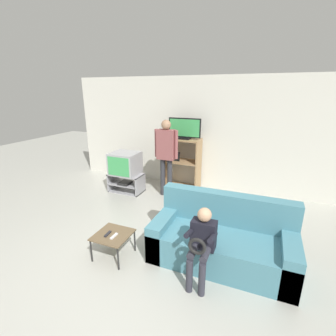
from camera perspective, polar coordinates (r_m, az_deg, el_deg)
ground_plane at (r=3.46m, az=-12.31°, el=-23.87°), size 18.00×18.00×0.00m
wall_back at (r=5.87m, az=6.40°, el=8.06°), size 6.40×0.06×2.60m
tv_stand at (r=5.79m, az=-9.74°, el=-3.42°), size 0.77×0.46×0.43m
television_main at (r=5.66m, az=-10.03°, el=1.07°), size 0.62×0.57×0.50m
media_shelf at (r=5.80m, az=3.44°, el=1.09°), size 0.81×0.46×1.21m
television_flat at (r=5.58m, az=3.89°, el=9.07°), size 0.75×0.20×0.48m
snack_table at (r=3.63m, az=-12.78°, el=-15.38°), size 0.48×0.48×0.36m
remote_control_black at (r=3.61m, az=-13.95°, el=-14.78°), size 0.04×0.15×0.02m
remote_control_white at (r=3.54m, az=-12.54°, el=-15.33°), size 0.04×0.14×0.02m
couch at (r=3.58m, az=12.54°, el=-16.26°), size 1.90×0.85×0.89m
person_standing_adult at (r=5.25m, az=-0.43°, el=4.05°), size 0.53×0.21×1.69m
person_seated_child at (r=3.04m, az=7.89°, el=-16.53°), size 0.33×0.43×0.96m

